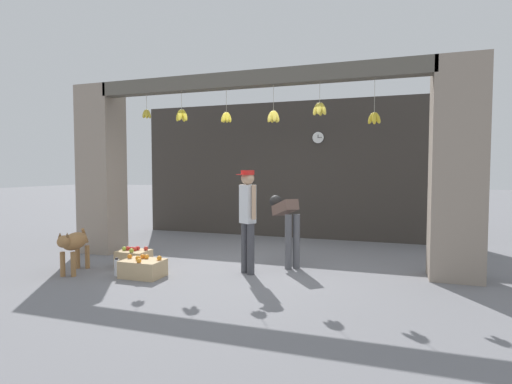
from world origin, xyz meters
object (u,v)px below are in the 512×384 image
Objects in this scene: fruit_crate_oranges at (143,268)px; water_bottle at (117,267)px; worker_stooping at (286,219)px; fruit_crate_apples at (134,258)px; shopkeeper at (248,214)px; wall_clock at (318,138)px; dog at (74,243)px.

fruit_crate_oranges is 0.40m from water_bottle.
worker_stooping reaches higher than fruit_crate_apples.
water_bottle is (0.10, -0.55, -0.01)m from fruit_crate_apples.
shopkeeper is 3.26× the size of fruit_crate_apples.
fruit_crate_oranges is at bearing -114.86° from wall_clock.
worker_stooping is 2.34m from fruit_crate_oranges.
fruit_crate_oranges is at bearing 10.83° from water_bottle.
dog is 3.43× the size of wall_clock.
dog is 3.37× the size of water_bottle.
dog is 0.59× the size of shopkeeper.
worker_stooping reaches higher than dog.
wall_clock is at bearing -68.49° from shopkeeper.
shopkeeper is at bearing 25.92° from fruit_crate_oranges.
shopkeeper reaches higher than dog.
wall_clock reaches higher than worker_stooping.
worker_stooping is 4.21× the size of wall_clock.
wall_clock is (2.25, 4.07, 2.15)m from water_bottle.
shopkeeper reaches higher than worker_stooping.
wall_clock reaches higher than fruit_crate_apples.
worker_stooping is 2.36× the size of fruit_crate_apples.
fruit_crate_oranges is 1.23× the size of fruit_crate_apples.
dog is at bearing -175.26° from water_bottle.
worker_stooping is at bearing 21.31° from fruit_crate_apples.
shopkeeper is 1.38× the size of worker_stooping.
worker_stooping reaches higher than fruit_crate_oranges.
shopkeeper is at bearing -158.96° from worker_stooping.
water_bottle is 1.02× the size of wall_clock.
worker_stooping is 2.53m from fruit_crate_apples.
worker_stooping is at bearing -90.94° from shopkeeper.
water_bottle is at bearing 75.92° from dog.
fruit_crate_oranges is at bearing 55.52° from shopkeeper.
fruit_crate_oranges is 4.90m from wall_clock.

